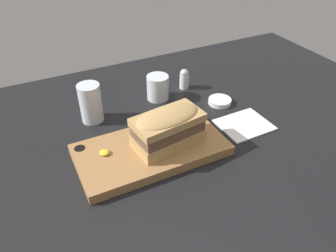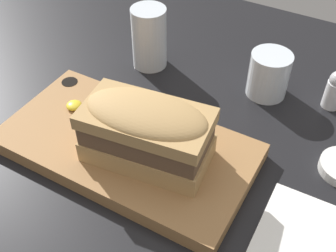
{
  "view_description": "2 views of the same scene",
  "coord_description": "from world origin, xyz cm",
  "px_view_note": "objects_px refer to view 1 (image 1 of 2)",
  "views": [
    {
      "loc": [
        -25.45,
        -63.05,
        58.67
      ],
      "look_at": [
        5.27,
        -1.63,
        8.86
      ],
      "focal_mm": 35.0,
      "sensor_mm": 36.0,
      "label": 1
    },
    {
      "loc": [
        27.49,
        -37.93,
        50.52
      ],
      "look_at": [
        7.03,
        -1.76,
        10.71
      ],
      "focal_mm": 45.0,
      "sensor_mm": 36.0,
      "label": 2
    }
  ],
  "objects_px": {
    "salt_shaker": "(184,79)",
    "condiment_dish": "(220,101)",
    "sandwich": "(168,127)",
    "water_glass": "(91,105)",
    "wine_glass": "(158,89)",
    "serving_board": "(150,150)",
    "napkin": "(244,125)"
  },
  "relations": [
    {
      "from": "napkin",
      "to": "salt_shaker",
      "type": "relative_size",
      "value": 2.09
    },
    {
      "from": "serving_board",
      "to": "condiment_dish",
      "type": "height_order",
      "value": "serving_board"
    },
    {
      "from": "napkin",
      "to": "condiment_dish",
      "type": "relative_size",
      "value": 2.01
    },
    {
      "from": "water_glass",
      "to": "wine_glass",
      "type": "bearing_deg",
      "value": 6.5
    },
    {
      "from": "sandwich",
      "to": "condiment_dish",
      "type": "bearing_deg",
      "value": 28.16
    },
    {
      "from": "water_glass",
      "to": "serving_board",
      "type": "bearing_deg",
      "value": -68.16
    },
    {
      "from": "wine_glass",
      "to": "water_glass",
      "type": "bearing_deg",
      "value": -173.5
    },
    {
      "from": "wine_glass",
      "to": "salt_shaker",
      "type": "height_order",
      "value": "wine_glass"
    },
    {
      "from": "water_glass",
      "to": "wine_glass",
      "type": "height_order",
      "value": "water_glass"
    },
    {
      "from": "wine_glass",
      "to": "condiment_dish",
      "type": "height_order",
      "value": "wine_glass"
    },
    {
      "from": "wine_glass",
      "to": "salt_shaker",
      "type": "relative_size",
      "value": 1.14
    },
    {
      "from": "napkin",
      "to": "salt_shaker",
      "type": "distance_m",
      "value": 0.28
    },
    {
      "from": "wine_glass",
      "to": "napkin",
      "type": "distance_m",
      "value": 0.3
    },
    {
      "from": "water_glass",
      "to": "condiment_dish",
      "type": "height_order",
      "value": "water_glass"
    },
    {
      "from": "water_glass",
      "to": "condiment_dish",
      "type": "bearing_deg",
      "value": -13.27
    },
    {
      "from": "wine_glass",
      "to": "serving_board",
      "type": "bearing_deg",
      "value": -119.55
    },
    {
      "from": "sandwich",
      "to": "condiment_dish",
      "type": "height_order",
      "value": "sandwich"
    },
    {
      "from": "water_glass",
      "to": "wine_glass",
      "type": "distance_m",
      "value": 0.23
    },
    {
      "from": "water_glass",
      "to": "napkin",
      "type": "xyz_separation_m",
      "value": [
        0.39,
        -0.23,
        -0.05
      ]
    },
    {
      "from": "water_glass",
      "to": "salt_shaker",
      "type": "distance_m",
      "value": 0.34
    },
    {
      "from": "sandwich",
      "to": "water_glass",
      "type": "relative_size",
      "value": 1.59
    },
    {
      "from": "salt_shaker",
      "to": "condiment_dish",
      "type": "bearing_deg",
      "value": -68.76
    },
    {
      "from": "serving_board",
      "to": "salt_shaker",
      "type": "xyz_separation_m",
      "value": [
        0.25,
        0.27,
        0.02
      ]
    },
    {
      "from": "serving_board",
      "to": "wine_glass",
      "type": "bearing_deg",
      "value": 60.45
    },
    {
      "from": "sandwich",
      "to": "condiment_dish",
      "type": "relative_size",
      "value": 2.53
    },
    {
      "from": "serving_board",
      "to": "salt_shaker",
      "type": "relative_size",
      "value": 5.41
    },
    {
      "from": "sandwich",
      "to": "napkin",
      "type": "relative_size",
      "value": 1.26
    },
    {
      "from": "serving_board",
      "to": "sandwich",
      "type": "bearing_deg",
      "value": -11.57
    },
    {
      "from": "sandwich",
      "to": "napkin",
      "type": "bearing_deg",
      "value": 0.64
    },
    {
      "from": "salt_shaker",
      "to": "condiment_dish",
      "type": "distance_m",
      "value": 0.15
    },
    {
      "from": "water_glass",
      "to": "condiment_dish",
      "type": "distance_m",
      "value": 0.41
    },
    {
      "from": "sandwich",
      "to": "wine_glass",
      "type": "xyz_separation_m",
      "value": [
        0.09,
        0.26,
        -0.04
      ]
    }
  ]
}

